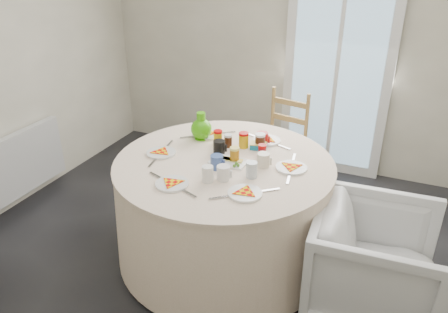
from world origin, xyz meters
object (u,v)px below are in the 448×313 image
at_px(armchair, 376,257).
at_px(green_pitcher, 201,126).
at_px(table, 224,209).
at_px(wooden_chair, 279,141).
at_px(radiator, 17,165).

height_order(armchair, green_pitcher, green_pitcher).
distance_m(table, armchair, 1.07).
bearing_deg(table, wooden_chair, 86.32).
xyz_separation_m(radiator, table, (1.91, 0.08, -0.01)).
distance_m(radiator, table, 1.91).
distance_m(armchair, green_pitcher, 1.51).
bearing_deg(table, green_pitcher, 137.71).
bearing_deg(green_pitcher, wooden_chair, 50.46).
bearing_deg(wooden_chair, armchair, -38.50).
bearing_deg(wooden_chair, radiator, -136.04).
xyz_separation_m(radiator, wooden_chair, (1.98, 1.19, 0.09)).
relative_size(table, green_pitcher, 7.56).
bearing_deg(armchair, radiator, 85.83).
relative_size(radiator, armchair, 1.31).
relative_size(radiator, wooden_chair, 1.09).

